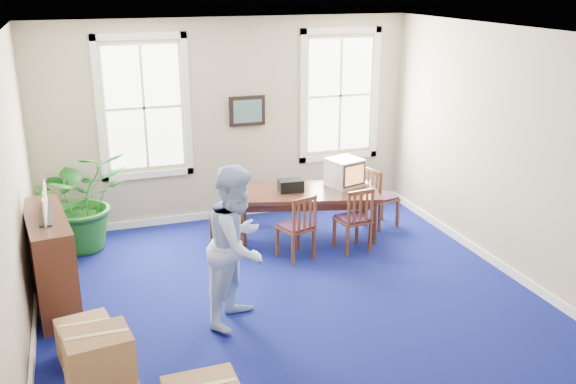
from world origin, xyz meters
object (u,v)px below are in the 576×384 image
object	(u,v)px
crt_tv	(344,172)
man	(238,245)
credenza	(50,259)
conference_table	(307,213)
potted_plant	(82,200)
cardboard_boxes	(127,364)
chair_near_left	(296,226)

from	to	relation	value
crt_tv	man	world-z (taller)	man
crt_tv	credenza	world-z (taller)	credenza
conference_table	potted_plant	size ratio (longest dim) A/B	1.44
conference_table	credenza	xyz separation A→B (m)	(-3.64, -1.06, 0.24)
conference_table	cardboard_boxes	distance (m)	4.49
chair_near_left	credenza	bearing A→B (deg)	-11.94
potted_plant	cardboard_boxes	distance (m)	3.97
crt_tv	cardboard_boxes	bearing A→B (deg)	-153.92
man	credenza	distance (m)	2.31
crt_tv	chair_near_left	bearing A→B (deg)	-161.22
chair_near_left	cardboard_boxes	xyz separation A→B (m)	(-2.55, -2.63, -0.02)
man	cardboard_boxes	distance (m)	1.91
conference_table	cardboard_boxes	bearing A→B (deg)	-116.70
chair_near_left	cardboard_boxes	size ratio (longest dim) A/B	0.59
conference_table	cardboard_boxes	world-z (taller)	cardboard_boxes
conference_table	chair_near_left	distance (m)	0.85
conference_table	potted_plant	distance (m)	3.30
conference_table	credenza	size ratio (longest dim) A/B	1.38
crt_tv	conference_table	bearing A→B (deg)	167.15
chair_near_left	credenza	size ratio (longest dim) A/B	0.62
chair_near_left	man	xyz separation A→B (m)	(-1.18, -1.39, 0.45)
chair_near_left	potted_plant	size ratio (longest dim) A/B	0.64
credenza	cardboard_boxes	bearing A→B (deg)	-80.96
conference_table	cardboard_boxes	xyz separation A→B (m)	(-2.98, -3.36, 0.10)
potted_plant	cardboard_boxes	size ratio (longest dim) A/B	0.92
man	credenza	world-z (taller)	man
conference_table	crt_tv	bearing A→B (deg)	19.32
crt_tv	credenza	xyz separation A→B (m)	(-4.27, -1.11, -0.33)
crt_tv	chair_near_left	size ratio (longest dim) A/B	0.54
credenza	man	bearing A→B (deg)	-34.39
man	credenza	size ratio (longest dim) A/B	1.21
conference_table	man	size ratio (longest dim) A/B	1.15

